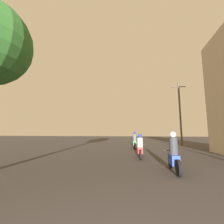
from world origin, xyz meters
name	(u,v)px	position (x,y,z in m)	size (l,w,h in m)	color
motorcycle_blue	(174,156)	(1.41, 5.89, 0.64)	(0.60, 1.86, 1.59)	black
motorcycle_red	(140,148)	(0.17, 9.08, 0.59)	(0.60, 1.98, 1.46)	black
motorcycle_green	(135,142)	(-0.20, 14.42, 0.65)	(0.60, 2.07, 1.65)	black
utility_pole_far	(180,112)	(5.17, 18.18, 3.95)	(1.60, 0.20, 7.58)	#4C4238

